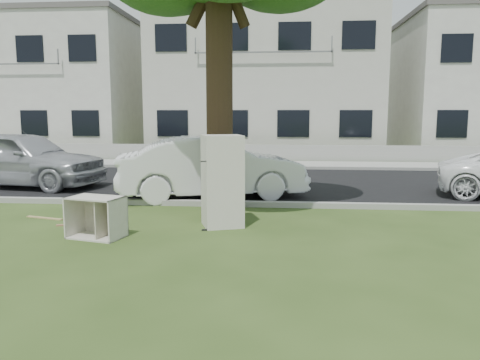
# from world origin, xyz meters

# --- Properties ---
(ground) EXTENTS (120.00, 120.00, 0.00)m
(ground) POSITION_xyz_m (0.00, 0.00, 0.00)
(ground) COLOR #2E4518
(road) EXTENTS (120.00, 7.00, 0.01)m
(road) POSITION_xyz_m (0.00, 6.00, 0.01)
(road) COLOR black
(road) RESTS_ON ground
(kerb_near) EXTENTS (120.00, 0.18, 0.12)m
(kerb_near) POSITION_xyz_m (0.00, 2.45, 0.00)
(kerb_near) COLOR gray
(kerb_near) RESTS_ON ground
(kerb_far) EXTENTS (120.00, 0.18, 0.12)m
(kerb_far) POSITION_xyz_m (0.00, 9.55, 0.00)
(kerb_far) COLOR gray
(kerb_far) RESTS_ON ground
(sidewalk) EXTENTS (120.00, 2.80, 0.01)m
(sidewalk) POSITION_xyz_m (0.00, 11.00, 0.01)
(sidewalk) COLOR gray
(sidewalk) RESTS_ON ground
(low_wall) EXTENTS (120.00, 0.15, 0.70)m
(low_wall) POSITION_xyz_m (0.00, 12.60, 0.35)
(low_wall) COLOR gray
(low_wall) RESTS_ON ground
(townhouse_left) EXTENTS (10.20, 8.16, 7.04)m
(townhouse_left) POSITION_xyz_m (-12.00, 17.50, 3.52)
(townhouse_left) COLOR silver
(townhouse_left) RESTS_ON ground
(townhouse_center) EXTENTS (11.22, 8.16, 7.44)m
(townhouse_center) POSITION_xyz_m (0.00, 17.50, 3.72)
(townhouse_center) COLOR beige
(townhouse_center) RESTS_ON ground
(fridge) EXTENTS (0.85, 0.82, 1.67)m
(fridge) POSITION_xyz_m (-0.20, 0.63, 0.83)
(fridge) COLOR beige
(fridge) RESTS_ON ground
(cabinet) EXTENTS (0.99, 0.75, 0.69)m
(cabinet) POSITION_xyz_m (-2.19, -0.37, 0.34)
(cabinet) COLOR beige
(cabinet) RESTS_ON ground
(plank_a) EXTENTS (1.03, 0.44, 0.02)m
(plank_a) POSITION_xyz_m (-2.75, 0.52, 0.01)
(plank_a) COLOR #8D6344
(plank_a) RESTS_ON ground
(plank_b) EXTENTS (0.84, 0.31, 0.02)m
(plank_b) POSITION_xyz_m (-3.77, 0.91, 0.01)
(plank_b) COLOR tan
(plank_b) RESTS_ON ground
(plank_c) EXTENTS (0.12, 0.77, 0.02)m
(plank_c) POSITION_xyz_m (-2.61, 0.93, 0.01)
(plank_c) COLOR tan
(plank_c) RESTS_ON ground
(car_center) EXTENTS (4.79, 2.80, 1.49)m
(car_center) POSITION_xyz_m (-0.82, 3.46, 0.75)
(car_center) COLOR white
(car_center) RESTS_ON ground
(car_left) EXTENTS (4.91, 2.57, 1.59)m
(car_left) POSITION_xyz_m (-6.40, 4.74, 0.80)
(car_left) COLOR #A6A7AD
(car_left) RESTS_ON ground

